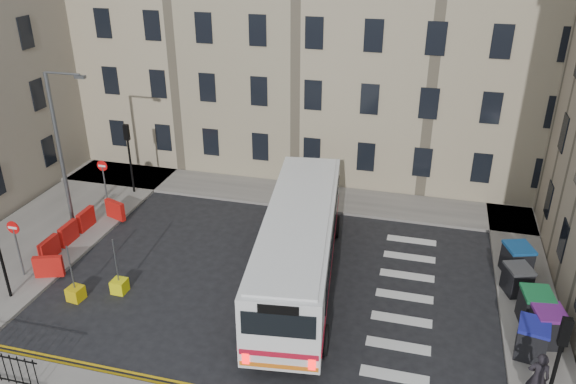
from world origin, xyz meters
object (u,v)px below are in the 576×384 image
at_px(bollard_yellow, 76,293).
at_px(bollard_chevron, 120,286).
at_px(wheelie_bin_a, 532,339).
at_px(wheelie_bin_d, 517,279).
at_px(streetlamp, 60,150).
at_px(bus, 299,243).
at_px(wheelie_bin_b, 547,326).
at_px(pedestrian, 538,378).
at_px(wheelie_bin_e, 517,260).
at_px(wheelie_bin_c, 535,307).

xyz_separation_m(bollard_yellow, bollard_chevron, (1.50, 0.94, 0.00)).
xyz_separation_m(wheelie_bin_a, wheelie_bin_d, (-0.11, 3.91, -0.05)).
bearing_deg(streetlamp, bus, -7.57).
bearing_deg(bollard_chevron, wheelie_bin_b, 3.61).
height_order(bus, pedestrian, bus).
xyz_separation_m(pedestrian, bollard_chevron, (-16.30, 2.11, -0.81)).
height_order(streetlamp, bollard_chevron, streetlamp).
relative_size(wheelie_bin_d, bollard_chevron, 2.32).
height_order(bus, wheelie_bin_e, bus).
height_order(wheelie_bin_e, pedestrian, pedestrian).
bearing_deg(wheelie_bin_a, bollard_chevron, -168.99).
relative_size(wheelie_bin_a, wheelie_bin_d, 1.00).
relative_size(wheelie_bin_e, pedestrian, 0.79).
distance_m(wheelie_bin_a, wheelie_bin_c, 1.98).
bearing_deg(wheelie_bin_c, streetlamp, 166.69).
bearing_deg(streetlamp, wheelie_bin_c, -5.85).
bearing_deg(wheelie_bin_a, wheelie_bin_b, 65.81).
relative_size(wheelie_bin_e, bollard_yellow, 2.55).
xyz_separation_m(pedestrian, bollard_yellow, (-17.80, 1.17, -0.81)).
bearing_deg(wheelie_bin_d, wheelie_bin_a, -108.07).
bearing_deg(wheelie_bin_a, wheelie_bin_e, 100.26).
bearing_deg(wheelie_bin_a, wheelie_bin_c, 90.50).
bearing_deg(wheelie_bin_b, streetlamp, 160.11).
relative_size(streetlamp, wheelie_bin_c, 5.81).
distance_m(wheelie_bin_d, pedestrian, 6.22).
height_order(wheelie_bin_a, pedestrian, pedestrian).
distance_m(wheelie_bin_a, pedestrian, 2.32).
height_order(wheelie_bin_c, wheelie_bin_e, wheelie_bin_c).
height_order(wheelie_bin_a, wheelie_bin_c, wheelie_bin_c).
distance_m(wheelie_bin_b, bollard_chevron, 17.09).
xyz_separation_m(streetlamp, bollard_chevron, (5.18, -4.39, -4.04)).
relative_size(wheelie_bin_c, wheelie_bin_e, 0.92).
relative_size(bollard_yellow, bollard_chevron, 1.00).
relative_size(wheelie_bin_b, wheelie_bin_e, 0.95).
relative_size(wheelie_bin_b, bollard_yellow, 2.42).
relative_size(wheelie_bin_d, bollard_yellow, 2.32).
distance_m(wheelie_bin_a, wheelie_bin_b, 1.08).
relative_size(streetlamp, bus, 0.64).
height_order(wheelie_bin_a, bollard_chevron, wheelie_bin_a).
bearing_deg(wheelie_bin_b, wheelie_bin_c, 93.05).
relative_size(streetlamp, bollard_chevron, 13.57).
bearing_deg(bollard_yellow, wheelie_bin_e, 20.06).
bearing_deg(bollard_yellow, bus, 22.92).
relative_size(wheelie_bin_c, bollard_chevron, 2.34).
height_order(wheelie_bin_c, bollard_chevron, wheelie_bin_c).
relative_size(wheelie_bin_b, pedestrian, 0.75).
xyz_separation_m(bus, wheelie_bin_d, (9.11, 1.36, -1.17)).
height_order(bus, bollard_yellow, bus).
bearing_deg(streetlamp, bollard_yellow, -55.37).
distance_m(wheelie_bin_b, wheelie_bin_d, 3.11).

